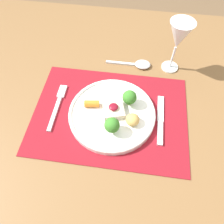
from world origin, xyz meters
name	(u,v)px	position (x,y,z in m)	size (l,w,h in m)	color
ground_plane	(111,181)	(0.00, 0.00, 0.00)	(8.00, 8.00, 0.00)	brown
dining_table	(110,126)	(0.00, 0.00, 0.67)	(1.54, 1.19, 0.74)	brown
placemat	(110,114)	(0.00, 0.00, 0.74)	(0.49, 0.36, 0.00)	maroon
dinner_plate	(113,113)	(0.01, -0.01, 0.76)	(0.27, 0.27, 0.07)	white
fork	(58,104)	(-0.17, 0.01, 0.75)	(0.02, 0.18, 0.01)	silver
knife	(160,123)	(0.16, -0.01, 0.75)	(0.02, 0.18, 0.01)	silver
spoon	(139,64)	(0.08, 0.23, 0.75)	(0.17, 0.05, 0.02)	silver
wine_glass_near	(179,37)	(0.19, 0.24, 0.88)	(0.08, 0.08, 0.19)	white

